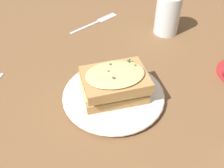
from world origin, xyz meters
name	(u,v)px	position (x,y,z in m)	size (l,w,h in m)	color
ground_plane	(115,101)	(0.00, 0.00, 0.00)	(2.40, 2.40, 0.00)	brown
dinner_plate	(112,96)	(0.00, 0.01, 0.01)	(0.23, 0.23, 0.02)	silver
sandwich	(112,83)	(0.00, 0.01, 0.05)	(0.15, 0.11, 0.07)	#B2844C
water_glass	(168,15)	(0.25, 0.22, 0.06)	(0.07, 0.07, 0.11)	silver
fork	(99,21)	(0.08, 0.35, 0.00)	(0.17, 0.08, 0.00)	silver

